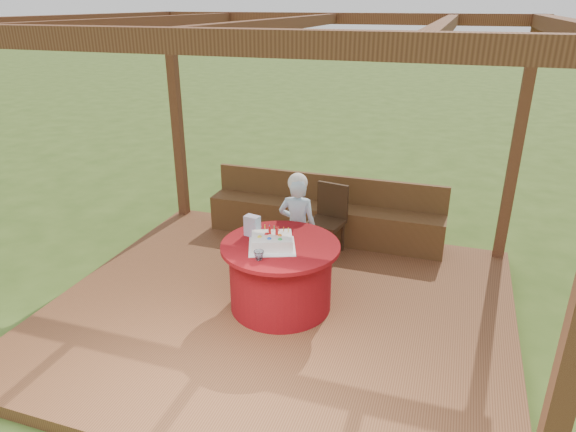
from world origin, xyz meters
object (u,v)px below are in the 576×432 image
object	(u,v)px
bench	(324,218)
birthday_cake	(272,241)
table	(281,275)
gift_bag	(252,226)
chair	(329,216)
elderly_woman	(297,224)
drinking_glass	(259,255)

from	to	relation	value
bench	birthday_cake	world-z (taller)	birthday_cake
table	birthday_cake	size ratio (longest dim) A/B	2.04
gift_bag	chair	bearing A→B (deg)	82.57
chair	elderly_woman	distance (m)	0.70
bench	chair	world-z (taller)	chair
drinking_glass	elderly_woman	bearing A→B (deg)	88.45
bench	gift_bag	bearing A→B (deg)	-101.32
birthday_cake	elderly_woman	bearing A→B (deg)	89.37
elderly_woman	gift_bag	size ratio (longest dim) A/B	5.67
bench	gift_bag	size ratio (longest dim) A/B	14.42
chair	table	bearing A→B (deg)	-95.79
elderly_woman	drinking_glass	world-z (taller)	elderly_woman
elderly_woman	drinking_glass	xyz separation A→B (m)	(-0.03, -1.06, 0.13)
elderly_woman	birthday_cake	xyz separation A→B (m)	(-0.01, -0.78, 0.14)
chair	gift_bag	world-z (taller)	gift_bag
chair	gift_bag	xyz separation A→B (m)	(-0.47, -1.26, 0.33)
bench	chair	size ratio (longest dim) A/B	3.57
elderly_woman	drinking_glass	distance (m)	1.07
bench	gift_bag	xyz separation A→B (m)	(-0.32, -1.61, 0.53)
drinking_glass	bench	bearing A→B (deg)	88.02
table	birthday_cake	bearing A→B (deg)	-125.50
chair	bench	bearing A→B (deg)	111.82
elderly_woman	drinking_glass	size ratio (longest dim) A/B	12.74
bench	birthday_cake	bearing A→B (deg)	-91.64
gift_bag	drinking_glass	xyz separation A→B (m)	(0.25, -0.47, -0.06)
birthday_cake	chair	bearing A→B (deg)	82.29
bench	drinking_glass	size ratio (longest dim) A/B	32.38
chair	drinking_glass	xyz separation A→B (m)	(-0.21, -1.72, 0.27)
gift_bag	drinking_glass	world-z (taller)	gift_bag
elderly_woman	bench	bearing A→B (deg)	87.58
table	gift_bag	distance (m)	0.56
birthday_cake	gift_bag	xyz separation A→B (m)	(-0.27, 0.18, 0.05)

